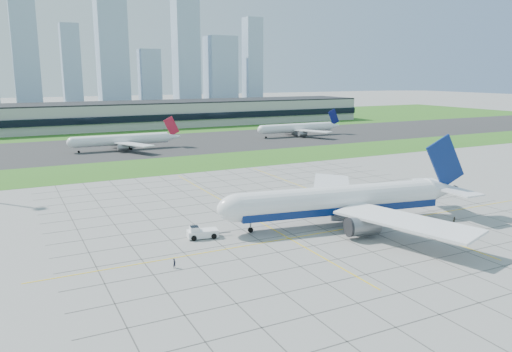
{
  "coord_description": "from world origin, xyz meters",
  "views": [
    {
      "loc": [
        -60.22,
        -85.96,
        33.16
      ],
      "look_at": [
        -2.64,
        27.5,
        7.0
      ],
      "focal_mm": 35.0,
      "sensor_mm": 36.0,
      "label": 1
    }
  ],
  "objects_px": {
    "crew_near": "(174,263)",
    "crew_far": "(454,220)",
    "distant_jet_2": "(298,128)",
    "pushback_tug": "(201,233)",
    "airliner": "(341,201)",
    "distant_jet_1": "(123,140)"
  },
  "relations": [
    {
      "from": "crew_far",
      "to": "airliner",
      "type": "bearing_deg",
      "value": 166.45
    },
    {
      "from": "crew_near",
      "to": "crew_far",
      "type": "height_order",
      "value": "crew_near"
    },
    {
      "from": "crew_near",
      "to": "distant_jet_2",
      "type": "height_order",
      "value": "distant_jet_2"
    },
    {
      "from": "pushback_tug",
      "to": "distant_jet_2",
      "type": "bearing_deg",
      "value": 61.03
    },
    {
      "from": "crew_far",
      "to": "distant_jet_2",
      "type": "height_order",
      "value": "distant_jet_2"
    },
    {
      "from": "distant_jet_1",
      "to": "crew_far",
      "type": "bearing_deg",
      "value": -73.89
    },
    {
      "from": "crew_far",
      "to": "distant_jet_2",
      "type": "relative_size",
      "value": 0.03
    },
    {
      "from": "airliner",
      "to": "crew_far",
      "type": "distance_m",
      "value": 26.06
    },
    {
      "from": "crew_near",
      "to": "crew_far",
      "type": "relative_size",
      "value": 1.09
    },
    {
      "from": "pushback_tug",
      "to": "distant_jet_2",
      "type": "distance_m",
      "value": 174.42
    },
    {
      "from": "pushback_tug",
      "to": "distant_jet_1",
      "type": "relative_size",
      "value": 0.2
    },
    {
      "from": "crew_far",
      "to": "distant_jet_2",
      "type": "xyz_separation_m",
      "value": [
        53.23,
        153.6,
        3.7
      ]
    },
    {
      "from": "pushback_tug",
      "to": "distant_jet_1",
      "type": "bearing_deg",
      "value": 93.75
    },
    {
      "from": "airliner",
      "to": "crew_near",
      "type": "relative_size",
      "value": 35.59
    },
    {
      "from": "airliner",
      "to": "distant_jet_1",
      "type": "height_order",
      "value": "airliner"
    },
    {
      "from": "distant_jet_2",
      "to": "airliner",
      "type": "bearing_deg",
      "value": -118.2
    },
    {
      "from": "crew_far",
      "to": "distant_jet_1",
      "type": "bearing_deg",
      "value": 119.59
    },
    {
      "from": "crew_far",
      "to": "distant_jet_1",
      "type": "relative_size",
      "value": 0.03
    },
    {
      "from": "crew_near",
      "to": "distant_jet_2",
      "type": "distance_m",
      "value": 190.96
    },
    {
      "from": "airliner",
      "to": "pushback_tug",
      "type": "relative_size",
      "value": 6.64
    },
    {
      "from": "distant_jet_1",
      "to": "crew_near",
      "type": "bearing_deg",
      "value": -98.87
    },
    {
      "from": "pushback_tug",
      "to": "distant_jet_2",
      "type": "height_order",
      "value": "distant_jet_2"
    }
  ]
}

